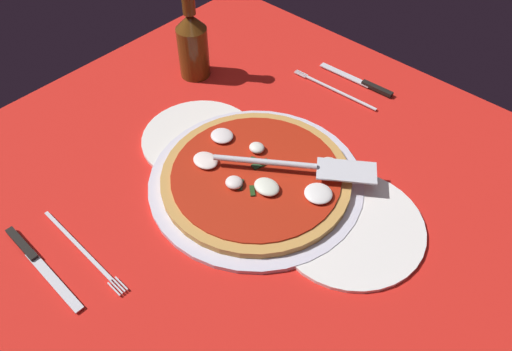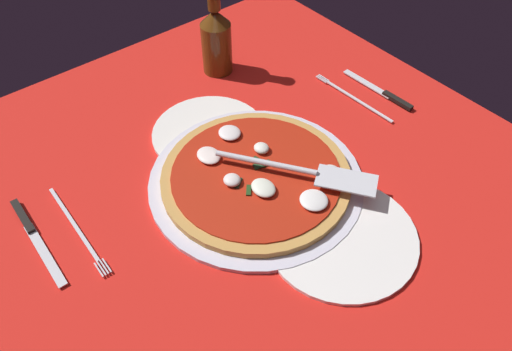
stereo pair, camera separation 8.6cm
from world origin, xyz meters
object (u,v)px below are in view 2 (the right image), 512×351
Objects in this scene: dinner_plate_left at (209,133)px; beer_bottle at (216,39)px; pizza_server at (302,171)px; place_setting_far at (369,97)px; dinner_plate_right at (341,237)px; pizza at (256,176)px; place_setting_near at (55,233)px.

beer_bottle is at bearing 138.95° from dinner_plate_left.
pizza_server is 1.18× the size of place_setting_far.
dinner_plate_right is at bearing 123.15° from place_setting_far.
pizza_server is 29.56cm from place_setting_far.
dinner_plate_left is at bearing 156.51° from pizza_server.
beer_bottle is (-31.03, 14.68, 5.97)cm from pizza.
pizza_server is (-11.86, 2.34, 3.90)cm from dinner_plate_right.
pizza_server is 38.03cm from beer_bottle.
beer_bottle reaches higher than pizza.
pizza_server is 1.08× the size of place_setting_near.
dinner_plate_left is 21.70cm from pizza_server.
dinner_plate_left is 0.89× the size of dinner_plate_right.
place_setting_far is (7.99, 64.59, -0.01)cm from place_setting_near.
beer_bottle is (-19.23, 46.33, 7.61)cm from place_setting_near.
place_setting_near is at bearing -130.31° from dinner_plate_right.
place_setting_near is at bearing -83.91° from dinner_plate_left.
dinner_plate_left and dinner_plate_right have the same top height.
place_setting_near is at bearing -110.45° from pizza.
pizza_server is at bearing 168.85° from dinner_plate_right.
pizza is 1.57× the size of beer_bottle.
pizza is 1.46× the size of place_setting_near.
pizza_server is at bearing -14.46° from beer_bottle.
dinner_plate_left is 0.96× the size of place_setting_near.
place_setting_far is (-3.81, 32.94, -1.65)cm from pizza.
place_setting_far is at bearing 73.82° from pizza_server.
place_setting_near and place_setting_far have the same top height.
dinner_plate_left is 0.66× the size of pizza.
pizza is at bearing -172.16° from pizza_server.
place_setting_near is 1.09× the size of place_setting_far.
pizza reaches higher than dinner_plate_left.
dinner_plate_right is 17.79cm from pizza.
dinner_plate_left is 1.04× the size of beer_bottle.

